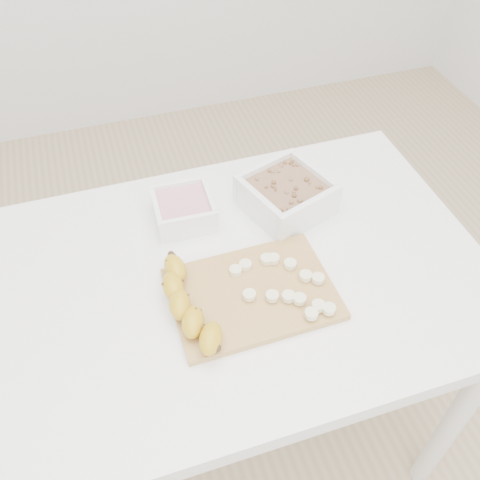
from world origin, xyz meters
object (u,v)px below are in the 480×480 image
object	(u,v)px
table	(244,298)
banana	(189,305)
cutting_board	(252,294)
bowl_yogurt	(184,209)
bowl_granola	(286,194)

from	to	relation	value
table	banana	xyz separation A→B (m)	(-0.13, -0.08, 0.13)
table	banana	size ratio (longest dim) A/B	4.25
table	cutting_board	size ratio (longest dim) A/B	3.18
bowl_yogurt	cutting_board	bearing A→B (deg)	-73.69
bowl_granola	banana	bearing A→B (deg)	-141.38
bowl_yogurt	bowl_granola	xyz separation A→B (m)	(0.23, -0.04, 0.01)
table	cutting_board	world-z (taller)	cutting_board
table	bowl_granola	distance (m)	0.25
bowl_yogurt	table	bearing A→B (deg)	-66.44
bowl_granola	banana	distance (m)	0.36
table	banana	bearing A→B (deg)	-150.39
bowl_granola	table	bearing A→B (deg)	-134.75
table	bowl_yogurt	distance (m)	0.24
table	bowl_yogurt	world-z (taller)	bowl_yogurt
table	bowl_granola	bearing A→B (deg)	45.25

